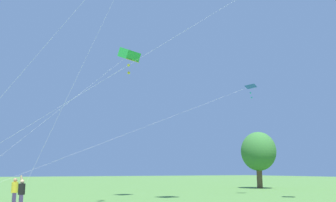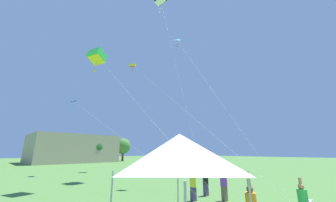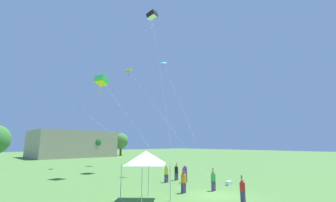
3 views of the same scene
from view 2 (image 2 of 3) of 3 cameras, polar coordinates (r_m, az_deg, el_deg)
The scene contains 12 objects.
distant_building at distance 60.17m, azimuth -27.13°, elevation -12.82°, with size 20.34×15.86×7.19m, color tan.
tree_far_right at distance 55.81m, azimuth -20.86°, elevation -13.00°, with size 4.11×3.70×6.20m.
tree_near_right at distance 62.68m, azimuth -13.49°, elevation -13.25°, with size 4.59×4.13×6.93m.
festival_tent at distance 4.96m, azimuth 3.61°, elevation -15.25°, with size 2.63×2.63×3.28m.
person_purple_shirt at distance 12.79m, azimuth 16.65°, elevation -23.12°, with size 0.41×0.41×1.72m.
person_black_shirt at distance 13.92m, azimuth 11.37°, elevation -22.92°, with size 0.37×0.37×1.82m.
person_yellow_shirt at distance 12.46m, azimuth 7.66°, elevation -24.03°, with size 0.39×0.39×1.63m.
person_green_shirt at distance 10.15m, azimuth 35.98°, elevation -23.63°, with size 0.37×0.37×1.79m.
kite_yellow_box_0 at distance 34.62m, azimuth -10.75°, elevation 10.58°, with size 7.93×25.53×18.18m.
kite_blue_delta_2 at distance 28.78m, azimuth -26.80°, elevation -0.13°, with size 0.89×23.91×9.78m.
kite_green_box_3 at distance 19.23m, azimuth -20.85°, elevation 12.61°, with size 2.16×13.35×12.10m.
kite_cyan_delta_4 at distance 21.01m, azimuth 2.88°, elevation 17.85°, with size 3.31×10.20×14.71m.
Camera 2 is at (-8.47, -1.07, 2.83)m, focal length 20.00 mm.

